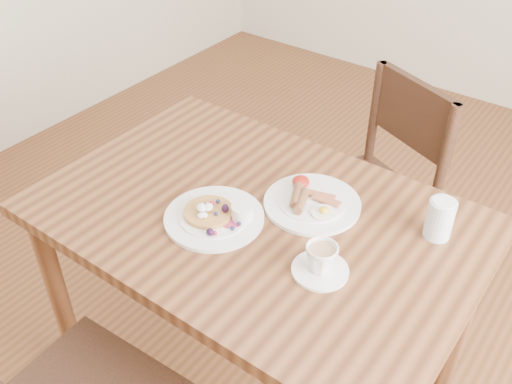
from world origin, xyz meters
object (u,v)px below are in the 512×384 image
pancake_plate (216,216)px  teacup_saucer (321,261)px  water_glass (440,219)px  breakfast_plate (311,201)px  chair_far (373,186)px  dining_table (256,239)px

pancake_plate → teacup_saucer: bearing=-0.2°
water_glass → teacup_saucer: bearing=-120.6°
pancake_plate → breakfast_plate: pancake_plate is taller
pancake_plate → water_glass: 0.58m
pancake_plate → chair_far: bearing=79.2°
teacup_saucer → water_glass: bearing=59.4°
breakfast_plate → teacup_saucer: teacup_saucer is taller
dining_table → teacup_saucer: bearing=-19.0°
chair_far → water_glass: 0.64m
chair_far → water_glass: chair_far is taller
chair_far → breakfast_plate: size_ratio=3.26×
chair_far → pancake_plate: 0.78m
breakfast_plate → pancake_plate: bearing=-129.5°
dining_table → chair_far: bearing=83.7°
chair_far → water_glass: (0.36, -0.42, 0.31)m
dining_table → water_glass: 0.50m
dining_table → chair_far: size_ratio=1.36×
dining_table → chair_far: chair_far is taller
chair_far → pancake_plate: size_ratio=3.26×
pancake_plate → breakfast_plate: size_ratio=1.00×
pancake_plate → teacup_saucer: size_ratio=1.93×
breakfast_plate → water_glass: bearing=14.7°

